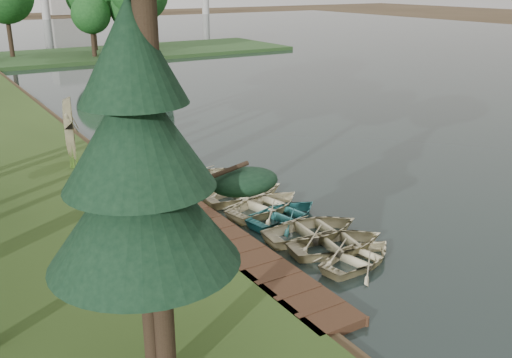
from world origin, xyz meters
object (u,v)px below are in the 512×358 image
rowboat_2 (313,227)px  pine_tree (139,164)px  rowboat_0 (359,255)px  rowboat_1 (338,241)px  stored_rowboat (75,155)px  boardwalk (202,223)px

rowboat_2 → pine_tree: bearing=125.9°
rowboat_0 → rowboat_1: rowboat_1 is taller
rowboat_2 → stored_rowboat: size_ratio=1.17×
rowboat_2 → rowboat_0: bearing=-173.2°
rowboat_0 → stored_rowboat: 15.59m
pine_tree → rowboat_1: bearing=22.5°
boardwalk → rowboat_2: 4.09m
stored_rowboat → rowboat_2: bearing=-143.9°
boardwalk → rowboat_2: (2.82, -2.94, 0.27)m
rowboat_0 → rowboat_2: bearing=-10.2°
rowboat_0 → boardwalk: bearing=17.1°
rowboat_0 → rowboat_1: size_ratio=0.88×
rowboat_0 → stored_rowboat: bearing=6.7°
rowboat_1 → pine_tree: (-7.76, -3.22, 4.86)m
rowboat_1 → rowboat_2: 1.28m
rowboat_2 → pine_tree: pine_tree is taller
rowboat_0 → rowboat_2: rowboat_2 is taller
boardwalk → rowboat_0: bearing=-61.5°
pine_tree → rowboat_0: bearing=15.5°
boardwalk → pine_tree: size_ratio=1.99×
rowboat_0 → pine_tree: size_ratio=0.37×
stored_rowboat → boardwalk: bearing=-153.2°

